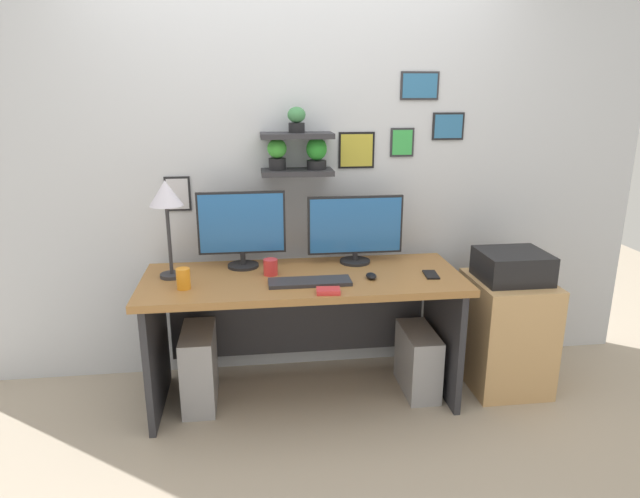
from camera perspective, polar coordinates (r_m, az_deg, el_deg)
ground_plane at (r=3.40m, az=-1.62°, el=-14.85°), size 8.00×8.00×0.00m
back_wall_assembly at (r=3.37m, az=-2.51°, el=9.38°), size 4.40×0.24×2.70m
desk at (r=3.20m, az=-1.80°, el=-5.94°), size 1.77×0.68×0.75m
monitor_left at (r=3.21m, az=-8.05°, el=2.22°), size 0.50×0.18×0.44m
monitor_right at (r=3.27m, az=3.65°, el=2.12°), size 0.56×0.18×0.40m
keyboard at (r=2.96m, az=-1.06°, el=-3.40°), size 0.44×0.14×0.02m
computer_mouse at (r=3.04m, az=5.29°, el=-2.78°), size 0.06×0.09×0.03m
desk_lamp at (r=3.06m, az=-15.54°, el=4.81°), size 0.18×0.18×0.54m
cell_phone at (r=3.15m, az=11.34°, el=-2.60°), size 0.08×0.15×0.01m
coffee_mug at (r=3.10m, az=-5.11°, el=-1.86°), size 0.08×0.08×0.09m
scissors_tray at (r=2.82m, az=0.86°, el=-4.33°), size 0.13×0.09×0.02m
water_cup at (r=2.96m, az=-13.87°, el=-2.98°), size 0.07×0.07×0.11m
drawer_cabinet at (r=3.56m, az=18.52°, el=-8.13°), size 0.44×0.50×0.67m
printer at (r=3.41m, az=19.15°, el=-1.64°), size 0.38×0.34×0.17m
computer_tower_left at (r=3.30m, az=-12.30°, el=-11.79°), size 0.18×0.40×0.45m
computer_tower_right at (r=3.42m, az=10.02°, el=-11.23°), size 0.18×0.40×0.38m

